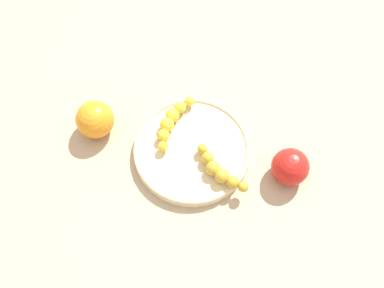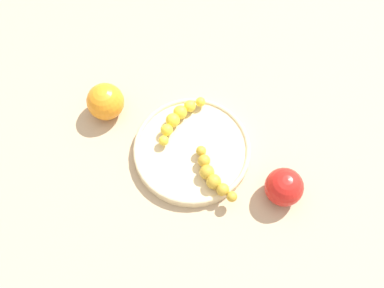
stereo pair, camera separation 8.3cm
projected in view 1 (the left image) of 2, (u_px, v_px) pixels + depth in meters
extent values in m
plane|color=tan|center=(192.00, 152.00, 0.87)|extent=(2.40, 2.40, 0.00)
cylinder|color=beige|center=(192.00, 150.00, 0.86)|extent=(0.23, 0.23, 0.02)
torus|color=beige|center=(192.00, 148.00, 0.85)|extent=(0.23, 0.23, 0.01)
sphere|color=yellow|center=(190.00, 101.00, 0.88)|extent=(0.02, 0.02, 0.02)
sphere|color=yellow|center=(180.00, 107.00, 0.88)|extent=(0.02, 0.02, 0.02)
sphere|color=yellow|center=(172.00, 115.00, 0.87)|extent=(0.03, 0.03, 0.03)
sphere|color=yellow|center=(167.00, 125.00, 0.86)|extent=(0.03, 0.03, 0.03)
sphere|color=yellow|center=(163.00, 135.00, 0.85)|extent=(0.02, 0.02, 0.02)
sphere|color=yellow|center=(163.00, 146.00, 0.84)|extent=(0.02, 0.02, 0.02)
sphere|color=gold|center=(202.00, 149.00, 0.83)|extent=(0.02, 0.02, 0.02)
sphere|color=gold|center=(206.00, 159.00, 0.82)|extent=(0.02, 0.02, 0.02)
sphere|color=gold|center=(213.00, 168.00, 0.82)|extent=(0.03, 0.03, 0.03)
sphere|color=gold|center=(222.00, 176.00, 0.81)|extent=(0.03, 0.03, 0.03)
sphere|color=gold|center=(233.00, 182.00, 0.80)|extent=(0.02, 0.02, 0.02)
sphere|color=gold|center=(245.00, 185.00, 0.80)|extent=(0.02, 0.02, 0.02)
sphere|color=orange|center=(95.00, 120.00, 0.86)|extent=(0.08, 0.08, 0.08)
sphere|color=red|center=(290.00, 167.00, 0.81)|extent=(0.07, 0.07, 0.07)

